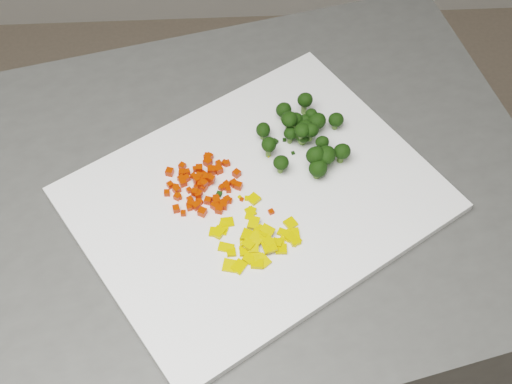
{
  "coord_description": "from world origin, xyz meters",
  "views": [
    {
      "loc": [
        0.34,
        0.04,
        1.69
      ],
      "look_at": [
        0.36,
        0.58,
        0.92
      ],
      "focal_mm": 50.0,
      "sensor_mm": 36.0,
      "label": 1
    }
  ],
  "objects_px": {
    "carrot_pile": "(201,180)",
    "pepper_pile": "(256,232)",
    "cutting_board": "(256,199)",
    "broccoli_pile": "(304,131)",
    "counter_block": "(225,333)"
  },
  "relations": [
    {
      "from": "carrot_pile",
      "to": "broccoli_pile",
      "type": "xyz_separation_m",
      "value": [
        0.14,
        0.07,
        0.01
      ]
    },
    {
      "from": "counter_block",
      "to": "pepper_pile",
      "type": "height_order",
      "value": "pepper_pile"
    },
    {
      "from": "broccoli_pile",
      "to": "counter_block",
      "type": "bearing_deg",
      "value": -150.7
    },
    {
      "from": "cutting_board",
      "to": "pepper_pile",
      "type": "bearing_deg",
      "value": -92.66
    },
    {
      "from": "counter_block",
      "to": "broccoli_pile",
      "type": "xyz_separation_m",
      "value": [
        0.13,
        0.07,
        0.49
      ]
    },
    {
      "from": "cutting_board",
      "to": "broccoli_pile",
      "type": "height_order",
      "value": "broccoli_pile"
    },
    {
      "from": "cutting_board",
      "to": "carrot_pile",
      "type": "bearing_deg",
      "value": 164.61
    },
    {
      "from": "cutting_board",
      "to": "carrot_pile",
      "type": "height_order",
      "value": "carrot_pile"
    },
    {
      "from": "carrot_pile",
      "to": "broccoli_pile",
      "type": "height_order",
      "value": "broccoli_pile"
    },
    {
      "from": "cutting_board",
      "to": "pepper_pile",
      "type": "xyz_separation_m",
      "value": [
        -0.0,
        -0.06,
        0.01
      ]
    },
    {
      "from": "counter_block",
      "to": "pepper_pile",
      "type": "distance_m",
      "value": 0.48
    },
    {
      "from": "counter_block",
      "to": "carrot_pile",
      "type": "height_order",
      "value": "carrot_pile"
    },
    {
      "from": "carrot_pile",
      "to": "pepper_pile",
      "type": "height_order",
      "value": "carrot_pile"
    },
    {
      "from": "pepper_pile",
      "to": "counter_block",
      "type": "bearing_deg",
      "value": 125.08
    },
    {
      "from": "counter_block",
      "to": "broccoli_pile",
      "type": "bearing_deg",
      "value": 29.3
    }
  ]
}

